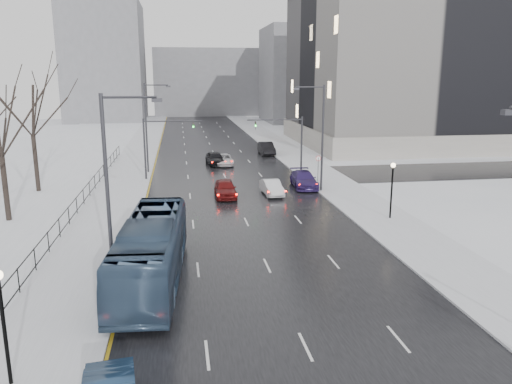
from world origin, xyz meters
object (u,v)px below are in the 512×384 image
streetlight_l_near (112,184)px  sedan_center_far (215,158)px  tree_park_e (39,192)px  sedan_right_distant (266,148)px  sedan_right_near (272,187)px  no_uturn_sign (318,161)px  bus (151,251)px  lamppost_l (2,311)px  streetlight_l_far (148,124)px  mast_signal_left (155,141)px  sedan_center_near (225,188)px  lamppost_r_mid (392,182)px  mast_signal_right (292,139)px  tree_park_d (9,221)px  sedan_right_far (304,179)px  streetlight_r_mid (320,133)px  sedan_right_cross (223,160)px

streetlight_l_near → sedan_center_far: bearing=78.0°
tree_park_e → sedan_right_distant: size_ratio=2.62×
sedan_right_near → sedan_center_far: size_ratio=0.88×
no_uturn_sign → bus: size_ratio=0.22×
tree_park_e → lamppost_l: (7.20, -32.00, 2.94)m
sedan_right_near → sedan_right_distant: size_ratio=0.82×
streetlight_l_far → lamppost_l: streetlight_l_far is taller
mast_signal_left → sedan_right_near: 14.25m
tree_park_e → bus: (11.74, -23.28, 1.76)m
no_uturn_sign → sedan_center_near: (-10.03, -4.89, -1.46)m
sedan_center_near → no_uturn_sign: bearing=26.7°
streetlight_l_near → mast_signal_left: (0.84, 28.00, -1.51)m
sedan_right_distant → bus: bearing=-108.2°
tree_park_e → streetlight_l_far: streetlight_l_far is taller
no_uturn_sign → sedan_center_far: (-9.70, 12.01, -1.44)m
lamppost_r_mid → mast_signal_right: bearing=101.5°
streetlight_l_near → streetlight_l_far: (0.00, 32.00, 0.00)m
tree_park_d → sedan_center_far: tree_park_d is taller
no_uturn_sign → sedan_center_near: bearing=-154.0°
tree_park_d → sedan_right_distant: size_ratio=2.42×
streetlight_l_far → sedan_right_near: (11.67, -12.63, -4.88)m
sedan_right_far → sedan_center_far: 15.99m
streetlight_r_mid → streetlight_l_far: size_ratio=1.00×
sedan_center_near → sedan_center_far: 16.90m
mast_signal_left → bus: size_ratio=0.52×
lamppost_l → sedan_right_near: bearing=62.1°
tree_park_d → sedan_right_far: bearing=17.7°
bus → lamppost_l: bearing=-113.1°
tree_park_e → mast_signal_right: 26.16m
mast_signal_left → sedan_center_far: 11.02m
no_uturn_sign → sedan_center_near: size_ratio=0.57×
mast_signal_right → sedan_right_far: 6.84m
streetlight_l_near → sedan_right_cross: 37.14m
sedan_center_far → lamppost_r_mid: bearing=-72.7°
mast_signal_left → sedan_right_far: (14.53, -6.00, -3.28)m
lamppost_l → sedan_right_distant: bearing=70.5°
streetlight_r_mid → lamppost_l: streetlight_r_mid is taller
tree_park_e → lamppost_r_mid: 32.52m
streetlight_l_far → sedan_right_far: streetlight_l_far is taller
sedan_right_far → sedan_right_cross: bearing=119.0°
lamppost_r_mid → mast_signal_left: (-18.33, 18.00, 1.16)m
streetlight_l_far → sedan_center_far: bearing=27.6°
streetlight_r_mid → lamppost_l: 34.04m
mast_signal_right → tree_park_d: bearing=-150.9°
mast_signal_right → sedan_right_far: mast_signal_right is taller
tree_park_d → sedan_right_far: 26.26m
tree_park_e → bus: bearing=-63.2°
lamppost_l → no_uturn_sign: lamppost_l is taller
streetlight_r_mid → mast_signal_right: bearing=96.0°
streetlight_l_near → mast_signal_right: bearing=61.0°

